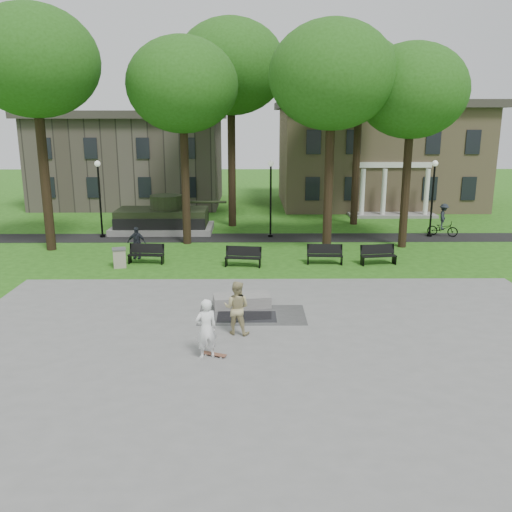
% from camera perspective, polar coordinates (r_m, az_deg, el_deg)
% --- Properties ---
extents(ground, '(120.00, 120.00, 0.00)m').
position_cam_1_polar(ground, '(22.07, 1.36, -4.71)').
color(ground, '#235413').
rests_on(ground, ground).
extents(plaza, '(22.00, 16.00, 0.02)m').
position_cam_1_polar(plaza, '(17.41, 1.91, -10.01)').
color(plaza, gray).
rests_on(plaza, ground).
extents(footpath, '(44.00, 2.60, 0.01)m').
position_cam_1_polar(footpath, '(33.64, 0.69, 1.93)').
color(footpath, black).
rests_on(footpath, ground).
extents(building_right, '(17.00, 12.00, 8.60)m').
position_cam_1_polar(building_right, '(48.16, 12.53, 10.52)').
color(building_right, '#9E8460').
rests_on(building_right, ground).
extents(building_left, '(15.00, 10.00, 7.20)m').
position_cam_1_polar(building_left, '(48.60, -12.95, 9.65)').
color(building_left, '#4C443D').
rests_on(building_left, ground).
extents(tree_0, '(6.80, 6.80, 12.97)m').
position_cam_1_polar(tree_0, '(32.06, -22.34, 18.34)').
color(tree_0, black).
rests_on(tree_0, ground).
extents(tree_1, '(6.20, 6.20, 11.63)m').
position_cam_1_polar(tree_1, '(31.65, -7.76, 17.34)').
color(tree_1, black).
rests_on(tree_1, ground).
extents(tree_2, '(6.60, 6.60, 12.16)m').
position_cam_1_polar(tree_2, '(29.75, 8.02, 18.24)').
color(tree_2, black).
rests_on(tree_2, ground).
extents(tree_3, '(6.00, 6.00, 11.19)m').
position_cam_1_polar(tree_3, '(31.63, 16.12, 16.29)').
color(tree_3, black).
rests_on(tree_3, ground).
extents(tree_4, '(7.20, 7.20, 13.50)m').
position_cam_1_polar(tree_4, '(37.03, -2.68, 19.20)').
color(tree_4, black).
rests_on(tree_4, ground).
extents(tree_5, '(6.40, 6.40, 12.44)m').
position_cam_1_polar(tree_5, '(38.14, 10.89, 17.74)').
color(tree_5, black).
rests_on(tree_5, ground).
extents(lamp_left, '(0.36, 0.36, 4.73)m').
position_cam_1_polar(lamp_left, '(34.71, -16.15, 6.43)').
color(lamp_left, black).
rests_on(lamp_left, ground).
extents(lamp_mid, '(0.36, 0.36, 4.73)m').
position_cam_1_polar(lamp_mid, '(33.47, 1.56, 6.71)').
color(lamp_mid, black).
rests_on(lamp_mid, ground).
extents(lamp_right, '(0.36, 0.36, 4.73)m').
position_cam_1_polar(lamp_right, '(35.29, 18.12, 6.40)').
color(lamp_right, black).
rests_on(lamp_right, ground).
extents(tank_monument, '(7.45, 3.40, 2.40)m').
position_cam_1_polar(tank_monument, '(35.89, -9.76, 3.89)').
color(tank_monument, gray).
rests_on(tank_monument, ground).
extents(puddle, '(2.20, 1.20, 0.00)m').
position_cam_1_polar(puddle, '(20.24, -0.98, -6.42)').
color(puddle, black).
rests_on(puddle, plaza).
extents(concrete_block, '(2.32, 1.31, 0.45)m').
position_cam_1_polar(concrete_block, '(21.32, -1.51, -4.70)').
color(concrete_block, gray).
rests_on(concrete_block, plaza).
extents(skateboard, '(0.80, 0.48, 0.07)m').
position_cam_1_polar(skateboard, '(17.11, -4.40, -10.34)').
color(skateboard, brown).
rests_on(skateboard, plaza).
extents(skateboarder, '(0.81, 0.69, 1.89)m').
position_cam_1_polar(skateboarder, '(16.67, -5.28, -7.63)').
color(skateboarder, white).
rests_on(skateboarder, plaza).
extents(friend_watching, '(1.05, 0.91, 1.86)m').
position_cam_1_polar(friend_watching, '(18.43, -2.05, -5.46)').
color(friend_watching, tan).
rests_on(friend_watching, plaza).
extents(pedestrian_walker, '(1.05, 0.58, 1.70)m').
position_cam_1_polar(pedestrian_walker, '(29.16, -12.46, 1.38)').
color(pedestrian_walker, '#1F2329').
rests_on(pedestrian_walker, ground).
extents(cyclist, '(1.94, 1.30, 2.06)m').
position_cam_1_polar(cyclist, '(35.99, 19.10, 3.32)').
color(cyclist, black).
rests_on(cyclist, ground).
extents(park_bench_0, '(1.83, 0.69, 1.00)m').
position_cam_1_polar(park_bench_0, '(28.15, -11.47, 0.29)').
color(park_bench_0, black).
rests_on(park_bench_0, ground).
extents(park_bench_1, '(1.85, 0.78, 1.00)m').
position_cam_1_polar(park_bench_1, '(27.02, -1.37, -0.00)').
color(park_bench_1, black).
rests_on(park_bench_1, ground).
extents(park_bench_2, '(1.82, 0.62, 1.00)m').
position_cam_1_polar(park_bench_2, '(27.69, 7.24, 0.24)').
color(park_bench_2, black).
rests_on(park_bench_2, ground).
extents(park_bench_3, '(1.85, 0.79, 1.00)m').
position_cam_1_polar(park_bench_3, '(28.09, 12.75, 0.20)').
color(park_bench_3, black).
rests_on(park_bench_3, ground).
extents(trash_bin, '(0.81, 0.81, 0.96)m').
position_cam_1_polar(trash_bin, '(27.70, -14.19, -0.17)').
color(trash_bin, gray).
rests_on(trash_bin, ground).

